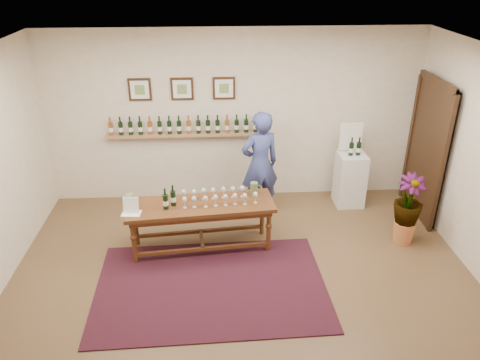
{
  "coord_description": "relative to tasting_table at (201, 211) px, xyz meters",
  "views": [
    {
      "loc": [
        -0.33,
        -4.69,
        3.79
      ],
      "look_at": [
        0.0,
        0.8,
        1.1
      ],
      "focal_mm": 35.0,
      "sensor_mm": 36.0,
      "label": 1
    }
  ],
  "objects": [
    {
      "name": "ground",
      "position": [
        0.54,
        -0.89,
        -0.6
      ],
      "size": [
        6.0,
        6.0,
        0.0
      ],
      "primitive_type": "plane",
      "color": "brown",
      "rests_on": "ground"
    },
    {
      "name": "room_shell",
      "position": [
        2.65,
        0.96,
        0.52
      ],
      "size": [
        6.0,
        6.0,
        6.0
      ],
      "color": "beige",
      "rests_on": "ground"
    },
    {
      "name": "rug",
      "position": [
        0.13,
        -0.88,
        -0.6
      ],
      "size": [
        2.92,
        1.99,
        0.02
      ],
      "primitive_type": "cube",
      "rotation": [
        0.0,
        0.0,
        0.03
      ],
      "color": "#4F140E",
      "rests_on": "ground"
    },
    {
      "name": "tasting_table",
      "position": [
        0.0,
        0.0,
        0.0
      ],
      "size": [
        2.06,
        0.83,
        0.71
      ],
      "rotation": [
        0.0,
        0.0,
        0.1
      ],
      "color": "#462611",
      "rests_on": "ground"
    },
    {
      "name": "table_glasses",
      "position": [
        0.19,
        0.03,
        0.19
      ],
      "size": [
        1.28,
        0.39,
        0.17
      ],
      "primitive_type": null,
      "rotation": [
        0.0,
        0.0,
        0.08
      ],
      "color": "silver",
      "rests_on": "tasting_table"
    },
    {
      "name": "table_bottles",
      "position": [
        -0.41,
        -0.06,
        0.25
      ],
      "size": [
        0.28,
        0.2,
        0.28
      ],
      "primitive_type": null,
      "rotation": [
        0.0,
        0.0,
        0.2
      ],
      "color": "black",
      "rests_on": "tasting_table"
    },
    {
      "name": "pitcher_left",
      "position": [
        -0.92,
        -0.09,
        0.22
      ],
      "size": [
        0.14,
        0.14,
        0.22
      ],
      "primitive_type": null,
      "rotation": [
        0.0,
        0.0,
        0.04
      ],
      "color": "#5D6841",
      "rests_on": "tasting_table"
    },
    {
      "name": "pitcher_right",
      "position": [
        0.75,
        0.21,
        0.2
      ],
      "size": [
        0.14,
        0.14,
        0.19
      ],
      "primitive_type": null,
      "rotation": [
        0.0,
        0.0,
        0.13
      ],
      "color": "#5D6841",
      "rests_on": "tasting_table"
    },
    {
      "name": "menu_card",
      "position": [
        -0.9,
        -0.19,
        0.22
      ],
      "size": [
        0.26,
        0.2,
        0.22
      ],
      "primitive_type": "cube",
      "rotation": [
        0.0,
        0.0,
        -0.08
      ],
      "color": "white",
      "rests_on": "tasting_table"
    },
    {
      "name": "display_pedestal",
      "position": [
        2.41,
        1.16,
        -0.16
      ],
      "size": [
        0.45,
        0.45,
        0.88
      ],
      "primitive_type": "cube",
      "rotation": [
        0.0,
        0.0,
        0.02
      ],
      "color": "silver",
      "rests_on": "ground"
    },
    {
      "name": "pedestal_bottles",
      "position": [
        2.43,
        1.14,
        0.42
      ],
      "size": [
        0.29,
        0.08,
        0.29
      ],
      "primitive_type": null,
      "rotation": [
        0.0,
        0.0,
        0.02
      ],
      "color": "black",
      "rests_on": "display_pedestal"
    },
    {
      "name": "info_sign",
      "position": [
        2.4,
        1.32,
        0.53
      ],
      "size": [
        0.37,
        0.03,
        0.5
      ],
      "primitive_type": "cube",
      "rotation": [
        0.0,
        0.0,
        0.02
      ],
      "color": "white",
      "rests_on": "display_pedestal"
    },
    {
      "name": "potted_plant",
      "position": [
        2.9,
        -0.03,
        -0.07
      ],
      "size": [
        0.5,
        0.5,
        0.91
      ],
      "rotation": [
        0.0,
        0.0,
        0.03
      ],
      "color": "#C07140",
      "rests_on": "ground"
    },
    {
      "name": "person",
      "position": [
        0.91,
        0.96,
        0.24
      ],
      "size": [
        0.71,
        0.58,
        1.69
      ],
      "primitive_type": "imported",
      "rotation": [
        0.0,
        0.0,
        3.46
      ],
      "color": "#374483",
      "rests_on": "ground"
    }
  ]
}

